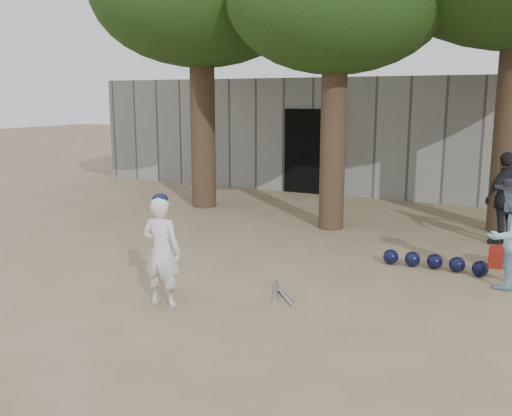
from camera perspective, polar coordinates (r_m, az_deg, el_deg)
The scene contains 8 objects.
ground at distance 7.82m, azimuth -7.33°, elevation -7.72°, with size 70.00×70.00×0.00m, color #937C5E.
boy_player at distance 6.98m, azimuth -9.41°, elevation -4.31°, with size 0.49×0.32×1.35m, color silver.
spectator_blue at distance 8.20m, azimuth 23.95°, elevation -2.69°, with size 0.67×0.52×1.38m, color #92BEE2.
spectator_dark at distance 10.58m, azimuth 23.72°, elevation 0.85°, with size 0.94×0.39×1.60m, color black.
red_bag at distance 9.30m, azimuth 23.59°, elevation -4.57°, with size 0.42×0.32×0.30m, color maroon.
back_building at distance 16.99m, azimuth 12.72°, elevation 7.38°, with size 16.00×5.24×3.00m.
helmet_row at distance 8.83m, azimuth 17.40°, elevation -5.17°, with size 1.51×0.32×0.23m.
bat_pile at distance 7.41m, azimuth 2.44°, elevation -8.48°, with size 0.61×0.75×0.06m.
Camera 1 is at (4.22, -6.09, 2.50)m, focal length 40.00 mm.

